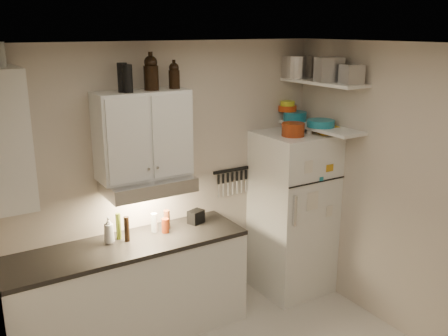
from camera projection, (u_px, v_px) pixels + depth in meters
ceiling at (265, 44)px, 3.12m from camera, size 3.20×3.00×0.02m
back_wall at (168, 182)px, 4.71m from camera, size 3.20×0.02×2.60m
left_wall at (16, 302)px, 2.66m from camera, size 0.02×3.00×2.60m
right_wall at (413, 198)px, 4.29m from camera, size 0.02×3.00×2.60m
base_cabinet at (129, 294)px, 4.41m from camera, size 2.10×0.60×0.88m
countertop at (127, 246)px, 4.29m from camera, size 2.10×0.62×0.04m
upper_cabinet at (143, 135)px, 4.27m from camera, size 0.80×0.33×0.75m
side_cabinet at (1, 138)px, 3.56m from camera, size 0.33×0.55×1.00m
range_hood at (148, 185)px, 4.34m from camera, size 0.76×0.46×0.12m
fridge at (293, 213)px, 5.18m from camera, size 0.70×0.68×1.70m
shelf_hi at (323, 82)px, 4.80m from camera, size 0.30×0.95×0.03m
shelf_lo at (321, 127)px, 4.92m from camera, size 0.30×0.95×0.03m
knife_strip at (232, 170)px, 5.04m from camera, size 0.42×0.02×0.03m
dutch_oven at (293, 130)px, 4.79m from camera, size 0.27×0.27×0.13m
book_stack at (326, 129)px, 4.93m from camera, size 0.25×0.28×0.08m
spice_jar at (309, 130)px, 4.90m from camera, size 0.07×0.07×0.09m
stock_pot at (297, 67)px, 5.05m from camera, size 0.33×0.33×0.22m
tin_a at (329, 69)px, 4.69m from camera, size 0.28×0.27×0.23m
tin_b at (352, 74)px, 4.52m from camera, size 0.21×0.21×0.17m
bowl_teal at (295, 116)px, 5.16m from camera, size 0.24×0.24×0.10m
bowl_orange at (287, 108)px, 5.18m from camera, size 0.19×0.19×0.06m
bowl_yellow at (288, 103)px, 5.16m from camera, size 0.15×0.15×0.05m
plates at (321, 123)px, 4.86m from camera, size 0.35×0.35×0.07m
growler_a at (151, 73)px, 4.16m from camera, size 0.16×0.16×0.29m
growler_b at (174, 75)px, 4.27m from camera, size 0.12×0.12×0.23m
thermos_a at (123, 78)px, 4.04m from camera, size 0.09×0.09×0.24m
thermos_b at (128, 79)px, 4.00m from camera, size 0.10×0.10×0.23m
soap_bottle at (109, 229)px, 4.26m from camera, size 0.11×0.11×0.27m
pepper_mill at (167, 219)px, 4.58m from camera, size 0.06×0.06×0.18m
oil_bottle at (118, 226)px, 4.35m from camera, size 0.06×0.06×0.24m
vinegar_bottle at (127, 229)px, 4.31m from camera, size 0.06×0.06×0.22m
clear_bottle at (154, 223)px, 4.51m from camera, size 0.07×0.07×0.17m
red_jar at (165, 226)px, 4.50m from camera, size 0.08×0.08×0.13m
caddy at (196, 217)px, 4.72m from camera, size 0.17×0.15×0.12m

